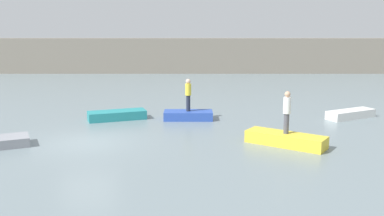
# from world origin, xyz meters

# --- Properties ---
(ground_plane) EXTENTS (120.00, 120.00, 0.00)m
(ground_plane) POSITION_xyz_m (0.00, 0.00, 0.00)
(ground_plane) COLOR slate
(embankment_wall) EXTENTS (80.00, 1.20, 3.55)m
(embankment_wall) POSITION_xyz_m (0.00, 26.22, 1.77)
(embankment_wall) COLOR gray
(embankment_wall) RESTS_ON ground_plane
(rowboat_teal) EXTENTS (3.25, 2.02, 0.48)m
(rowboat_teal) POSITION_xyz_m (0.55, 4.61, 0.24)
(rowboat_teal) COLOR teal
(rowboat_teal) RESTS_ON ground_plane
(rowboat_blue) EXTENTS (2.62, 1.14, 0.46)m
(rowboat_blue) POSITION_xyz_m (4.40, 4.61, 0.23)
(rowboat_blue) COLOR #2B4CAD
(rowboat_blue) RESTS_ON ground_plane
(rowboat_yellow) EXTENTS (3.40, 2.75, 0.52)m
(rowboat_yellow) POSITION_xyz_m (8.60, -0.42, 0.26)
(rowboat_yellow) COLOR gold
(rowboat_yellow) RESTS_ON ground_plane
(rowboat_white) EXTENTS (2.99, 2.15, 0.45)m
(rowboat_white) POSITION_xyz_m (13.29, 4.96, 0.22)
(rowboat_white) COLOR white
(rowboat_white) RESTS_ON ground_plane
(person_white_shirt) EXTENTS (0.32, 0.32, 1.81)m
(person_white_shirt) POSITION_xyz_m (8.60, -0.42, 1.54)
(person_white_shirt) COLOR #4C4C56
(person_white_shirt) RESTS_ON rowboat_yellow
(person_yellow_shirt) EXTENTS (0.32, 0.32, 1.75)m
(person_yellow_shirt) POSITION_xyz_m (4.40, 4.61, 1.45)
(person_yellow_shirt) COLOR #232838
(person_yellow_shirt) RESTS_ON rowboat_blue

